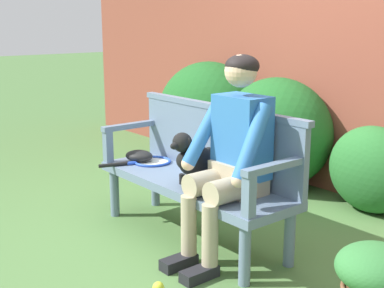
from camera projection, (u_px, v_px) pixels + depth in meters
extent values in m
plane|color=#4C753D|center=(192.00, 237.00, 3.71)|extent=(40.00, 40.00, 0.00)
cube|color=brown|center=(350.00, 70.00, 4.55)|extent=(8.00, 0.30, 2.16)
ellipsoid|color=#286B2D|center=(373.00, 170.00, 4.14)|extent=(0.75, 0.51, 0.70)
ellipsoid|color=#1E5B23|center=(209.00, 114.00, 5.46)|extent=(1.20, 0.97, 1.09)
ellipsoid|color=#1E5B23|center=(277.00, 132.00, 4.79)|extent=(1.08, 0.89, 1.00)
cube|color=slate|center=(192.00, 183.00, 3.62)|extent=(1.60, 0.51, 0.06)
cylinder|color=slate|center=(115.00, 193.00, 4.09)|extent=(0.07, 0.07, 0.37)
cylinder|color=slate|center=(245.00, 255.00, 3.01)|extent=(0.07, 0.07, 0.37)
cylinder|color=slate|center=(155.00, 183.00, 4.33)|extent=(0.07, 0.07, 0.37)
cylinder|color=slate|center=(290.00, 238.00, 3.25)|extent=(0.07, 0.07, 0.37)
cube|color=slate|center=(217.00, 142.00, 3.70)|extent=(1.60, 0.05, 0.46)
cube|color=slate|center=(217.00, 107.00, 3.64)|extent=(1.64, 0.06, 0.04)
cube|color=slate|center=(108.00, 147.00, 4.03)|extent=(0.06, 0.06, 0.24)
cube|color=slate|center=(131.00, 126.00, 4.13)|extent=(0.06, 0.51, 0.04)
cube|color=slate|center=(249.00, 197.00, 2.88)|extent=(0.06, 0.06, 0.24)
cube|color=slate|center=(276.00, 166.00, 2.98)|extent=(0.06, 0.51, 0.04)
cube|color=black|center=(179.00, 262.00, 3.26)|extent=(0.10, 0.24, 0.07)
cylinder|color=tan|center=(189.00, 225.00, 3.25)|extent=(0.10, 0.10, 0.38)
cylinder|color=tan|center=(209.00, 182.00, 3.30)|extent=(0.15, 0.33, 0.15)
cube|color=black|center=(200.00, 274.00, 3.11)|extent=(0.10, 0.24, 0.07)
cylinder|color=tan|center=(210.00, 235.00, 3.10)|extent=(0.10, 0.10, 0.38)
cylinder|color=tan|center=(231.00, 189.00, 3.14)|extent=(0.15, 0.33, 0.15)
cube|color=tan|center=(239.00, 177.00, 3.32)|extent=(0.32, 0.24, 0.20)
cube|color=#2D6BB2|center=(242.00, 137.00, 3.27)|extent=(0.34, 0.22, 0.52)
cylinder|color=#2D6BB2|center=(205.00, 131.00, 3.35)|extent=(0.14, 0.34, 0.45)
sphere|color=#DBB28E|center=(188.00, 164.00, 3.33)|extent=(0.09, 0.09, 0.09)
cylinder|color=#2D6BB2|center=(252.00, 142.00, 3.03)|extent=(0.14, 0.34, 0.45)
sphere|color=#DBB28E|center=(239.00, 180.00, 2.99)|extent=(0.09, 0.09, 0.09)
sphere|color=#DBB28E|center=(241.00, 71.00, 3.16)|extent=(0.20, 0.20, 0.20)
ellipsoid|color=black|center=(242.00, 66.00, 3.16)|extent=(0.21, 0.21, 0.14)
cylinder|color=black|center=(182.00, 179.00, 3.50)|extent=(0.04, 0.04, 0.07)
cylinder|color=black|center=(192.00, 182.00, 3.44)|extent=(0.04, 0.04, 0.07)
cylinder|color=black|center=(199.00, 174.00, 3.61)|extent=(0.04, 0.04, 0.07)
cylinder|color=black|center=(208.00, 177.00, 3.54)|extent=(0.04, 0.04, 0.07)
ellipsoid|color=black|center=(195.00, 161.00, 3.49)|extent=(0.19, 0.27, 0.21)
sphere|color=black|center=(185.00, 160.00, 3.43)|extent=(0.12, 0.12, 0.12)
sphere|color=black|center=(182.00, 142.00, 3.38)|extent=(0.13, 0.13, 0.13)
ellipsoid|color=black|center=(175.00, 146.00, 3.35)|extent=(0.06, 0.08, 0.05)
ellipsoid|color=black|center=(178.00, 142.00, 3.43)|extent=(0.04, 0.03, 0.10)
ellipsoid|color=black|center=(189.00, 145.00, 3.35)|extent=(0.04, 0.03, 0.10)
sphere|color=black|center=(208.00, 151.00, 3.56)|extent=(0.06, 0.06, 0.06)
torus|color=blue|center=(152.00, 161.00, 4.04)|extent=(0.36, 0.36, 0.02)
cylinder|color=silver|center=(152.00, 162.00, 4.04)|extent=(0.25, 0.25, 0.00)
cube|color=blue|center=(131.00, 163.00, 3.97)|extent=(0.06, 0.08, 0.02)
cylinder|color=black|center=(113.00, 165.00, 3.92)|extent=(0.09, 0.22, 0.03)
ellipsoid|color=black|center=(139.00, 156.00, 4.06)|extent=(0.27, 0.25, 0.09)
sphere|color=#CCDB33|center=(158.00, 287.00, 2.95)|extent=(0.07, 0.07, 0.07)
ellipsoid|color=#337538|center=(377.00, 268.00, 2.53)|extent=(0.40, 0.40, 0.23)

